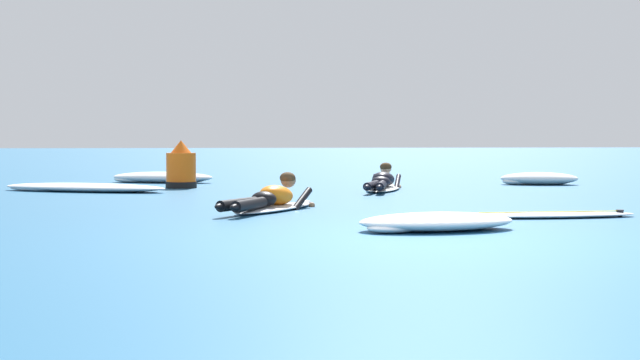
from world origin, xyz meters
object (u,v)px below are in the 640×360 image
surfer_near (271,200)px  surfer_far (382,183)px  drifting_surfboard (552,215)px  channel_marker_buoy (181,169)px

surfer_near → surfer_far: size_ratio=0.89×
drifting_surfboard → channel_marker_buoy: size_ratio=2.37×
drifting_surfboard → channel_marker_buoy: channel_marker_buoy is taller
surfer_near → channel_marker_buoy: (-1.40, 5.56, 0.21)m
surfer_far → drifting_surfboard: surfer_far is taller
surfer_far → drifting_surfboard: bearing=-79.3°
drifting_surfboard → surfer_far: bearing=100.7°
surfer_near → surfer_far: (2.24, 4.30, -0.00)m
channel_marker_buoy → surfer_near: bearing=-75.8°
surfer_far → channel_marker_buoy: 3.86m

